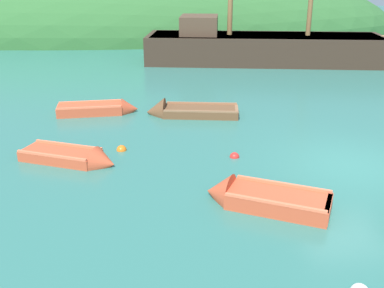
# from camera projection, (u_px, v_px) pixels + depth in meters

# --- Properties ---
(ground_plane) EXTENTS (120.00, 120.00, 0.00)m
(ground_plane) POSITION_uv_depth(u_px,v_px,m) (351.00, 165.00, 13.22)
(ground_plane) COLOR #2D6B60
(shore_hill) EXTENTS (52.19, 19.67, 12.19)m
(shore_hill) POSITION_uv_depth(u_px,v_px,m) (113.00, 32.00, 41.16)
(shore_hill) COLOR #2D602D
(shore_hill) RESTS_ON ground
(sailing_ship) EXTENTS (16.96, 5.84, 12.22)m
(sailing_ship) POSITION_uv_depth(u_px,v_px,m) (261.00, 52.00, 27.52)
(sailing_ship) COLOR #38281E
(sailing_ship) RESTS_ON ground
(rowboat_outer_left) EXTENTS (3.72, 1.68, 1.16)m
(rowboat_outer_left) POSITION_uv_depth(u_px,v_px,m) (184.00, 113.00, 17.72)
(rowboat_outer_left) COLOR brown
(rowboat_outer_left) RESTS_ON ground
(rowboat_portside) EXTENTS (3.21, 1.19, 0.91)m
(rowboat_portside) POSITION_uv_depth(u_px,v_px,m) (102.00, 110.00, 17.91)
(rowboat_portside) COLOR #C64C2D
(rowboat_portside) RESTS_ON ground
(rowboat_center) EXTENTS (3.18, 2.29, 1.06)m
(rowboat_center) POSITION_uv_depth(u_px,v_px,m) (259.00, 200.00, 10.94)
(rowboat_center) COLOR #C64C2D
(rowboat_center) RESTS_ON ground
(rowboat_near_dock) EXTENTS (3.09, 2.00, 0.94)m
(rowboat_near_dock) POSITION_uv_depth(u_px,v_px,m) (75.00, 159.00, 13.38)
(rowboat_near_dock) COLOR #C64C2D
(rowboat_near_dock) RESTS_ON ground
(buoy_orange) EXTENTS (0.32, 0.32, 0.32)m
(buoy_orange) POSITION_uv_depth(u_px,v_px,m) (122.00, 150.00, 14.29)
(buoy_orange) COLOR orange
(buoy_orange) RESTS_ON ground
(buoy_red) EXTENTS (0.30, 0.30, 0.30)m
(buoy_red) POSITION_uv_depth(u_px,v_px,m) (234.00, 157.00, 13.77)
(buoy_red) COLOR red
(buoy_red) RESTS_ON ground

